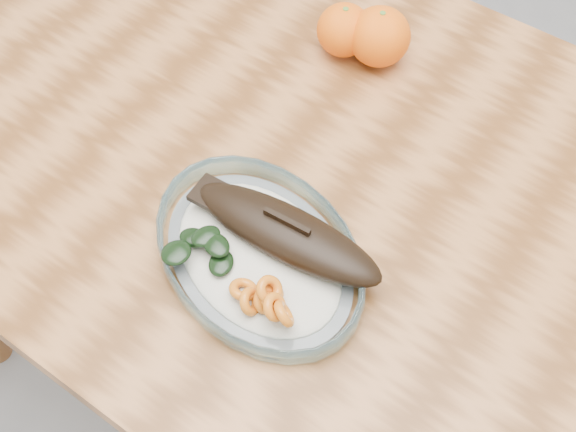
{
  "coord_description": "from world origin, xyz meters",
  "views": [
    {
      "loc": [
        0.34,
        -0.49,
        1.49
      ],
      "look_at": [
        0.07,
        -0.1,
        0.77
      ],
      "focal_mm": 45.0,
      "sensor_mm": 36.0,
      "label": 1
    }
  ],
  "objects_px": {
    "dining_table": "(287,192)",
    "orange_right": "(344,30)",
    "plated_meal": "(260,251)",
    "orange_left": "(380,37)"
  },
  "relations": [
    {
      "from": "dining_table",
      "to": "orange_left",
      "type": "xyz_separation_m",
      "value": [
        0.01,
        0.21,
        0.14
      ]
    },
    {
      "from": "orange_left",
      "to": "orange_right",
      "type": "xyz_separation_m",
      "value": [
        -0.05,
        -0.01,
        -0.0
      ]
    },
    {
      "from": "plated_meal",
      "to": "orange_right",
      "type": "relative_size",
      "value": 8.51
    },
    {
      "from": "dining_table",
      "to": "plated_meal",
      "type": "xyz_separation_m",
      "value": [
        0.07,
        -0.16,
        0.12
      ]
    },
    {
      "from": "orange_right",
      "to": "orange_left",
      "type": "bearing_deg",
      "value": 14.14
    },
    {
      "from": "dining_table",
      "to": "orange_right",
      "type": "xyz_separation_m",
      "value": [
        -0.04,
        0.2,
        0.14
      ]
    },
    {
      "from": "orange_left",
      "to": "dining_table",
      "type": "bearing_deg",
      "value": -93.13
    },
    {
      "from": "plated_meal",
      "to": "orange_left",
      "type": "bearing_deg",
      "value": 117.3
    },
    {
      "from": "orange_right",
      "to": "plated_meal",
      "type": "bearing_deg",
      "value": -72.64
    },
    {
      "from": "dining_table",
      "to": "orange_right",
      "type": "distance_m",
      "value": 0.24
    }
  ]
}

